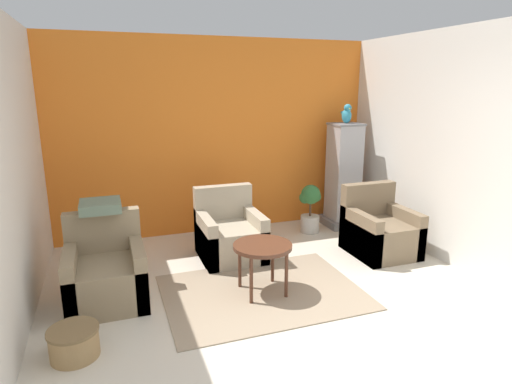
{
  "coord_description": "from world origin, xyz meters",
  "views": [
    {
      "loc": [
        -1.51,
        -2.63,
        2.09
      ],
      "look_at": [
        0.0,
        1.61,
        0.95
      ],
      "focal_mm": 30.0,
      "sensor_mm": 36.0,
      "label": 1
    }
  ],
  "objects_px": {
    "parrot": "(347,114)",
    "birdcage": "(343,178)",
    "wicker_basket": "(74,341)",
    "armchair_right": "(379,232)",
    "armchair_middle": "(230,236)",
    "coffee_table": "(263,250)",
    "potted_plant": "(310,206)",
    "armchair_left": "(106,274)"
  },
  "relations": [
    {
      "from": "armchair_right",
      "to": "coffee_table",
      "type": "bearing_deg",
      "value": -163.67
    },
    {
      "from": "armchair_left",
      "to": "parrot",
      "type": "xyz_separation_m",
      "value": [
        3.41,
        1.31,
        1.39
      ]
    },
    {
      "from": "armchair_left",
      "to": "armchair_right",
      "type": "height_order",
      "value": "same"
    },
    {
      "from": "armchair_left",
      "to": "parrot",
      "type": "bearing_deg",
      "value": 20.97
    },
    {
      "from": "armchair_right",
      "to": "birdcage",
      "type": "height_order",
      "value": "birdcage"
    },
    {
      "from": "armchair_left",
      "to": "birdcage",
      "type": "height_order",
      "value": "birdcage"
    },
    {
      "from": "parrot",
      "to": "potted_plant",
      "type": "height_order",
      "value": "parrot"
    },
    {
      "from": "parrot",
      "to": "armchair_middle",
      "type": "bearing_deg",
      "value": -161.55
    },
    {
      "from": "coffee_table",
      "to": "armchair_left",
      "type": "distance_m",
      "value": 1.56
    },
    {
      "from": "coffee_table",
      "to": "armchair_middle",
      "type": "distance_m",
      "value": 1.03
    },
    {
      "from": "parrot",
      "to": "wicker_basket",
      "type": "relative_size",
      "value": 0.71
    },
    {
      "from": "birdcage",
      "to": "potted_plant",
      "type": "distance_m",
      "value": 0.72
    },
    {
      "from": "armchair_right",
      "to": "parrot",
      "type": "height_order",
      "value": "parrot"
    },
    {
      "from": "armchair_middle",
      "to": "armchair_right",
      "type": "bearing_deg",
      "value": -15.26
    },
    {
      "from": "parrot",
      "to": "birdcage",
      "type": "bearing_deg",
      "value": -90.0
    },
    {
      "from": "armchair_left",
      "to": "parrot",
      "type": "height_order",
      "value": "parrot"
    },
    {
      "from": "parrot",
      "to": "wicker_basket",
      "type": "height_order",
      "value": "parrot"
    },
    {
      "from": "parrot",
      "to": "potted_plant",
      "type": "xyz_separation_m",
      "value": [
        -0.61,
        -0.15,
        -1.28
      ]
    },
    {
      "from": "armchair_left",
      "to": "birdcage",
      "type": "bearing_deg",
      "value": 20.93
    },
    {
      "from": "wicker_basket",
      "to": "birdcage",
      "type": "bearing_deg",
      "value": 30.56
    },
    {
      "from": "birdcage",
      "to": "wicker_basket",
      "type": "bearing_deg",
      "value": -149.44
    },
    {
      "from": "armchair_middle",
      "to": "potted_plant",
      "type": "relative_size",
      "value": 1.21
    },
    {
      "from": "coffee_table",
      "to": "birdcage",
      "type": "height_order",
      "value": "birdcage"
    },
    {
      "from": "armchair_right",
      "to": "armchair_left",
      "type": "bearing_deg",
      "value": -177.27
    },
    {
      "from": "birdcage",
      "to": "parrot",
      "type": "distance_m",
      "value": 0.93
    },
    {
      "from": "armchair_right",
      "to": "armchair_middle",
      "type": "relative_size",
      "value": 1.0
    },
    {
      "from": "armchair_left",
      "to": "coffee_table",
      "type": "bearing_deg",
      "value": -13.55
    },
    {
      "from": "parrot",
      "to": "armchair_left",
      "type": "bearing_deg",
      "value": -159.03
    },
    {
      "from": "coffee_table",
      "to": "armchair_right",
      "type": "xyz_separation_m",
      "value": [
        1.77,
        0.52,
        -0.19
      ]
    },
    {
      "from": "birdcage",
      "to": "potted_plant",
      "type": "relative_size",
      "value": 2.2
    },
    {
      "from": "wicker_basket",
      "to": "potted_plant",
      "type": "bearing_deg",
      "value": 33.47
    },
    {
      "from": "armchair_right",
      "to": "wicker_basket",
      "type": "bearing_deg",
      "value": -163.89
    },
    {
      "from": "armchair_left",
      "to": "birdcage",
      "type": "relative_size",
      "value": 0.55
    },
    {
      "from": "birdcage",
      "to": "wicker_basket",
      "type": "relative_size",
      "value": 3.92
    },
    {
      "from": "armchair_left",
      "to": "birdcage",
      "type": "xyz_separation_m",
      "value": [
        3.41,
        1.3,
        0.45
      ]
    },
    {
      "from": "armchair_left",
      "to": "wicker_basket",
      "type": "relative_size",
      "value": 2.16
    },
    {
      "from": "armchair_middle",
      "to": "parrot",
      "type": "bearing_deg",
      "value": 18.45
    },
    {
      "from": "birdcage",
      "to": "parrot",
      "type": "relative_size",
      "value": 5.5
    },
    {
      "from": "armchair_left",
      "to": "armchair_middle",
      "type": "distance_m",
      "value": 1.59
    },
    {
      "from": "armchair_left",
      "to": "potted_plant",
      "type": "bearing_deg",
      "value": 22.5
    },
    {
      "from": "armchair_left",
      "to": "armchair_middle",
      "type": "xyz_separation_m",
      "value": [
        1.45,
        0.65,
        0.0
      ]
    },
    {
      "from": "coffee_table",
      "to": "armchair_right",
      "type": "relative_size",
      "value": 0.7
    }
  ]
}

